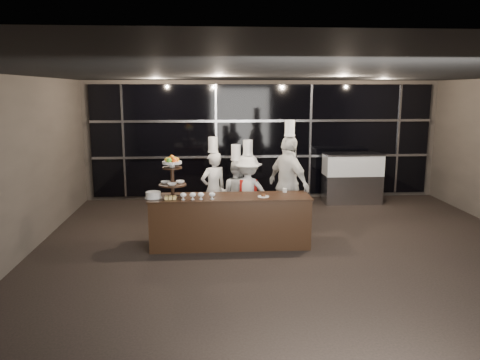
{
  "coord_description": "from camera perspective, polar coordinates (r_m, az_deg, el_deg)",
  "views": [
    {
      "loc": [
        -1.42,
        -6.83,
        2.77
      ],
      "look_at": [
        -0.84,
        1.51,
        1.15
      ],
      "focal_mm": 35.0,
      "sensor_mm": 36.0,
      "label": 1
    }
  ],
  "objects": [
    {
      "name": "layer_cake",
      "position": [
        8.25,
        -10.54,
        -1.81
      ],
      "size": [
        0.3,
        0.3,
        0.11
      ],
      "color": "white",
      "rests_on": "buffet_counter"
    },
    {
      "name": "compotes",
      "position": [
        8.02,
        -5.24,
        -1.82
      ],
      "size": [
        0.6,
        0.11,
        0.12
      ],
      "color": "silver",
      "rests_on": "buffet_counter"
    },
    {
      "name": "display_case",
      "position": [
        11.87,
        13.53,
        0.54
      ],
      "size": [
        1.42,
        0.62,
        1.24
      ],
      "color": "#A5A5AA",
      "rests_on": "ground"
    },
    {
      "name": "chef_b",
      "position": [
        9.43,
        -0.49,
        -1.6
      ],
      "size": [
        0.82,
        0.72,
        1.7
      ],
      "color": "silver",
      "rests_on": "ground"
    },
    {
      "name": "window_wall",
      "position": [
        11.92,
        2.87,
        4.84
      ],
      "size": [
        8.6,
        0.1,
        2.8
      ],
      "color": "black",
      "rests_on": "ground"
    },
    {
      "name": "buffet_counter",
      "position": [
        8.37,
        -1.23,
        -5.01
      ],
      "size": [
        2.84,
        0.74,
        0.92
      ],
      "color": "black",
      "rests_on": "ground"
    },
    {
      "name": "chef_a",
      "position": [
        9.49,
        -3.25,
        -1.0
      ],
      "size": [
        0.67,
        0.6,
        1.85
      ],
      "color": "silver",
      "rests_on": "ground"
    },
    {
      "name": "chef_d",
      "position": [
        9.1,
        5.95,
        -0.52
      ],
      "size": [
        0.95,
        1.2,
        2.21
      ],
      "color": "silver",
      "rests_on": "ground"
    },
    {
      "name": "display_stand",
      "position": [
        8.19,
        -8.26,
        0.79
      ],
      "size": [
        0.48,
        0.48,
        0.74
      ],
      "color": "black",
      "rests_on": "buffet_counter"
    },
    {
      "name": "chef_c",
      "position": [
        9.33,
        0.95,
        -1.44
      ],
      "size": [
        1.04,
        0.7,
        1.81
      ],
      "color": "white",
      "rests_on": "ground"
    },
    {
      "name": "pastry_squares",
      "position": [
        8.11,
        -8.47,
        -2.14
      ],
      "size": [
        0.2,
        0.13,
        0.05
      ],
      "color": "#FDD87C",
      "rests_on": "buffet_counter"
    },
    {
      "name": "small_plate",
      "position": [
        8.21,
        2.86,
        -1.97
      ],
      "size": [
        0.2,
        0.2,
        0.05
      ],
      "color": "white",
      "rests_on": "buffet_counter"
    },
    {
      "name": "room",
      "position": [
        7.09,
        7.62,
        0.55
      ],
      "size": [
        10.0,
        10.0,
        10.0
      ],
      "color": "black",
      "rests_on": "ground"
    },
    {
      "name": "chef_cup",
      "position": [
        8.6,
        5.49,
        -1.27
      ],
      "size": [
        0.08,
        0.08,
        0.07
      ],
      "primitive_type": "cylinder",
      "color": "white",
      "rests_on": "buffet_counter"
    }
  ]
}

